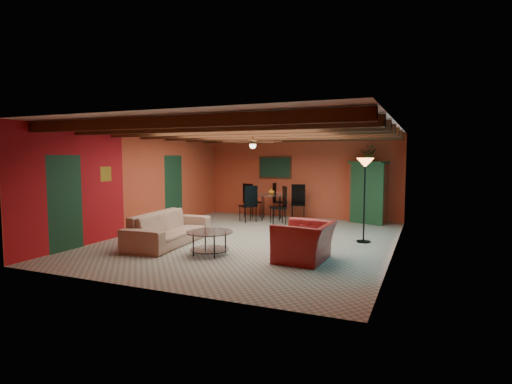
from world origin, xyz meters
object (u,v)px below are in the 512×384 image
at_px(armoire, 368,193).
at_px(vase, 271,181).
at_px(coffee_table, 210,243).
at_px(dining_table, 271,202).
at_px(armchair, 305,242).
at_px(sofa, 169,228).
at_px(potted_plant, 369,155).
at_px(floor_lamp, 364,200).

height_order(armoire, vase, armoire).
distance_m(coffee_table, dining_table, 4.87).
xyz_separation_m(armchair, armoire, (0.48, 5.13, 0.53)).
relative_size(armchair, vase, 6.21).
xyz_separation_m(sofa, vase, (0.91, 4.27, 0.87)).
xyz_separation_m(sofa, armchair, (3.33, -0.28, 0.01)).
bearing_deg(dining_table, armchair, -62.00).
height_order(armchair, coffee_table, armchair).
distance_m(armchair, potted_plant, 5.42).
xyz_separation_m(sofa, armoire, (3.82, 4.85, 0.54)).
bearing_deg(coffee_table, dining_table, 95.61).
distance_m(armchair, floor_lamp, 2.42).
distance_m(coffee_table, armoire, 5.97).
bearing_deg(vase, armchair, -62.00).
relative_size(armchair, potted_plant, 2.22).
bearing_deg(sofa, vase, -16.76).
distance_m(dining_table, floor_lamp, 4.01).
distance_m(sofa, floor_lamp, 4.60).
bearing_deg(dining_table, coffee_table, -84.39).
relative_size(dining_table, floor_lamp, 1.10).
bearing_deg(armchair, dining_table, -149.62).
height_order(coffee_table, potted_plant, potted_plant).
distance_m(floor_lamp, potted_plant, 3.13).
bearing_deg(armchair, sofa, -92.46).
distance_m(coffee_table, potted_plant, 6.20).
xyz_separation_m(dining_table, floor_lamp, (3.22, -2.35, 0.43)).
height_order(floor_lamp, vase, floor_lamp).
xyz_separation_m(armoire, vase, (-2.90, -0.58, 0.33)).
bearing_deg(armoire, coffee_table, -92.20).
bearing_deg(armoire, armchair, -73.40).
height_order(sofa, vase, vase).
bearing_deg(floor_lamp, coffee_table, -137.84).
distance_m(dining_table, potted_plant, 3.32).
bearing_deg(potted_plant, vase, -168.78).
bearing_deg(coffee_table, armoire, 65.80).
height_order(armoire, floor_lamp, floor_lamp).
distance_m(armoire, floor_lamp, 2.94).
relative_size(armchair, dining_table, 0.53).
height_order(dining_table, potted_plant, potted_plant).
xyz_separation_m(dining_table, armoire, (2.90, 0.58, 0.34)).
distance_m(sofa, potted_plant, 6.40).
relative_size(sofa, dining_table, 1.13).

